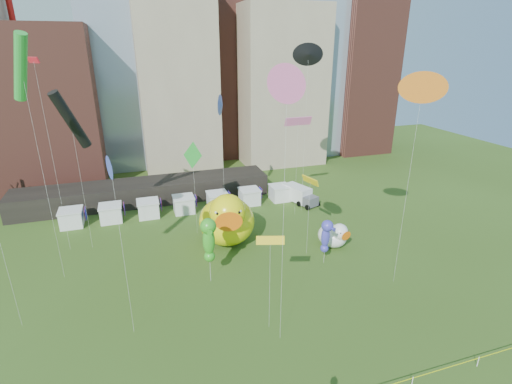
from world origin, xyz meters
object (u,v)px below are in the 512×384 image
object	(u,v)px
small_duck	(334,235)
box_truck	(299,195)
seahorse_green	(209,237)
seahorse_purple	(326,234)
big_duck	(227,219)

from	to	relation	value
small_duck	box_truck	world-z (taller)	small_duck
small_duck	box_truck	bearing A→B (deg)	68.57
seahorse_green	seahorse_purple	world-z (taller)	seahorse_green
big_duck	box_truck	bearing A→B (deg)	44.72
small_duck	seahorse_green	xyz separation A→B (m)	(-15.60, -2.64, 3.64)
big_duck	box_truck	size ratio (longest dim) A/B	1.57
seahorse_green	seahorse_purple	xyz separation A→B (m)	(12.79, -0.46, -1.50)
seahorse_green	big_duck	bearing A→B (deg)	69.45
seahorse_green	box_truck	world-z (taller)	seahorse_green
seahorse_green	seahorse_purple	distance (m)	12.89
seahorse_purple	box_truck	xyz separation A→B (m)	(4.61, 17.18, -2.39)
small_duck	box_truck	xyz separation A→B (m)	(1.80, 14.08, -0.25)
small_duck	seahorse_green	bearing A→B (deg)	175.47
big_duck	seahorse_green	world-z (taller)	seahorse_green
small_duck	box_truck	size ratio (longest dim) A/B	0.75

